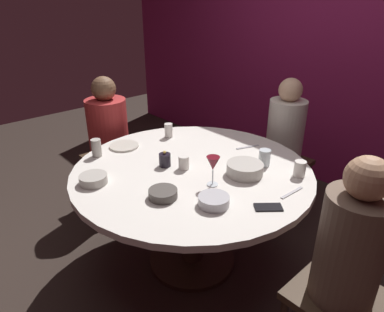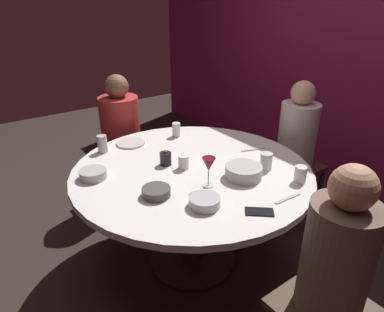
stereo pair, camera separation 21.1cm
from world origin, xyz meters
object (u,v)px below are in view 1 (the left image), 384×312
Objects in this scene: cup_by_right_diner at (169,130)px; cell_phone at (268,207)px; wine_glass at (213,165)px; dining_table at (192,186)px; bowl_small_white at (245,169)px; seated_diner_right at (349,252)px; dinner_plate at (124,146)px; cup_near_candle at (300,169)px; bowl_salad_center at (93,179)px; seated_diner_back at (285,133)px; cup_by_left_diner at (184,162)px; seated_diner_left at (108,129)px; cup_far_edge at (96,148)px; candle_holder at (165,160)px; bowl_serving_large at (214,201)px; bowl_sauce_side at (163,194)px; cup_center_front at (264,158)px.

cell_phone is at bearing -11.98° from cup_by_right_diner.
wine_glass is at bearing -20.40° from cup_by_right_diner.
bowl_small_white is (0.28, 0.17, 0.17)m from dining_table.
seated_diner_right is 1.58m from dinner_plate.
seated_diner_right is 8.39× the size of cell_phone.
bowl_salad_center is at bearing -128.22° from cup_near_candle.
seated_diner_back is 13.57× the size of cup_by_left_diner.
bowl_small_white is (1.32, 0.17, 0.07)m from seated_diner_left.
dining_table is 12.45× the size of cup_far_edge.
cup_far_edge is at bearing -95.49° from cup_by_right_diner.
seated_diner_back reaches higher than candle_holder.
bowl_salad_center is at bearing -150.92° from bowl_serving_large.
bowl_sauce_side is (-0.86, -0.35, 0.05)m from seated_diner_right.
bowl_salad_center is (-0.62, -0.35, 0.00)m from bowl_serving_large.
bowl_serving_large is at bearing 29.08° from bowl_salad_center.
bowl_serving_large is (-0.21, -0.19, 0.02)m from cell_phone.
dinner_plate is (-0.80, -0.08, -0.12)m from wine_glass.
cup_by_right_diner is (-0.74, 0.27, -0.08)m from wine_glass.
cup_near_candle is at bearing -38.48° from seated_diner_right.
bowl_sauce_side is (0.39, 0.20, -0.00)m from bowl_salad_center.
candle_holder is (-1.15, -0.11, 0.07)m from seated_diner_right.
cup_center_front reaches higher than dining_table.
candle_holder is at bearing 169.82° from bowl_serving_large.
cup_center_front is at bearing 51.76° from dining_table.
candle_holder is 0.99× the size of cup_center_front.
cup_by_left_diner reaches higher than dining_table.
candle_holder reaches higher than cup_by_left_diner.
seated_diner_back is at bearing 128.94° from cup_near_candle.
cup_far_edge reaches higher than bowl_salad_center.
wine_glass reaches higher than cup_by_right_diner.
candle_holder reaches higher than bowl_salad_center.
cup_far_edge is (-0.94, -0.15, 0.03)m from bowl_serving_large.
cup_by_right_diner is at bearing 84.51° from cup_far_edge.
seated_diner_right reaches higher than cell_phone.
seated_diner_left is 1.38m from cup_center_front.
cup_by_right_diner is 0.89× the size of cup_far_edge.
cup_by_left_diner is (0.54, 0.09, 0.04)m from dinner_plate.
seated_diner_left is at bearing -139.71° from cell_phone.
bowl_salad_center is at bearing -70.95° from cup_by_right_diner.
seated_diner_back is 1.44m from seated_diner_right.
candle_holder is 0.50× the size of dinner_plate.
cup_far_edge is at bearing -139.48° from cup_center_front.
candle_holder reaches higher than dining_table.
bowl_small_white is at bearing -3.17° from cup_by_right_diner.
cup_center_front is at bearing 30.37° from dinner_plate.
wine_glass is at bearing 46.03° from bowl_salad_center.
seated_diner_left is at bearing 180.00° from dining_table.
cup_by_left_diner is at bearing 177.28° from wine_glass.
cup_far_edge is (-1.15, -0.34, 0.06)m from cell_phone.
cup_by_left_diner reaches higher than bowl_sauce_side.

